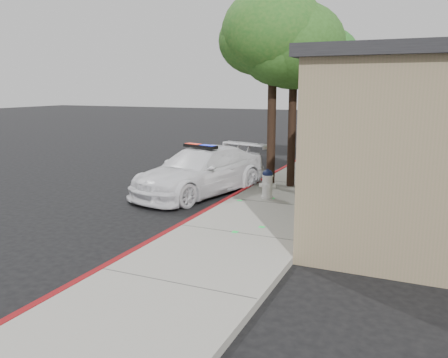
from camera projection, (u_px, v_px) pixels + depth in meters
ground at (178, 230)px, 11.25m from camera, size 120.00×120.00×0.00m
sidewalk at (277, 206)px, 13.28m from camera, size 3.20×60.00×0.15m
red_curb at (228, 200)px, 13.90m from camera, size 0.14×60.00×0.16m
police_car at (201, 171)px, 14.94m from camera, size 3.40×5.62×1.64m
fire_hydrant at (267, 184)px, 13.79m from camera, size 0.51×0.45×0.89m
street_tree_near at (295, 50)px, 14.70m from camera, size 3.32×3.31×6.02m
street_tree_mid at (274, 38)px, 14.59m from camera, size 3.67×3.37×6.44m
street_tree_far at (323, 61)px, 18.91m from camera, size 3.26×3.07×5.80m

